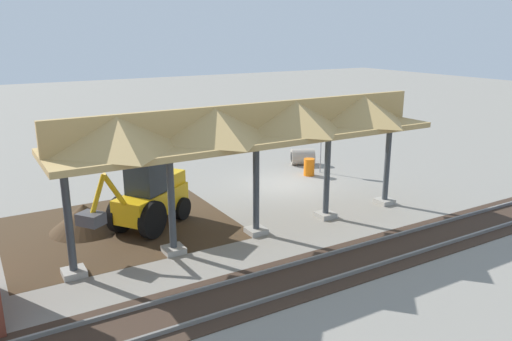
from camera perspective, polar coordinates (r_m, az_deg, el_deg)
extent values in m
plane|color=gray|center=(24.70, 3.37, -1.62)|extent=(120.00, 120.00, 0.00)
cube|color=#42301E|center=(20.07, -15.33, -6.31)|extent=(8.38, 7.00, 0.01)
cube|color=#9E998E|center=(22.69, 14.47, -3.42)|extent=(0.70, 0.70, 0.20)
cylinder|color=#383D42|center=(22.20, 14.76, 0.73)|extent=(0.24, 0.24, 3.60)
cube|color=#9E998E|center=(20.59, 7.93, -5.03)|extent=(0.70, 0.70, 0.20)
cylinder|color=#383D42|center=(20.05, 8.11, -0.48)|extent=(0.24, 0.24, 3.60)
cube|color=#9E998E|center=(18.83, 0.01, -6.89)|extent=(0.70, 0.70, 0.20)
cylinder|color=#383D42|center=(18.25, 0.01, -1.95)|extent=(0.24, 0.24, 3.60)
cube|color=#9E998E|center=(17.52, -9.39, -8.90)|extent=(0.70, 0.70, 0.20)
cylinder|color=#383D42|center=(16.89, -9.64, -3.65)|extent=(0.24, 0.24, 3.60)
cube|color=#9E998E|center=(16.76, -20.08, -10.88)|extent=(0.70, 0.70, 0.20)
cylinder|color=#383D42|center=(16.10, -20.64, -5.44)|extent=(0.24, 0.24, 3.60)
cube|color=tan|center=(17.76, 0.01, 3.90)|extent=(14.35, 3.20, 0.20)
cube|color=tan|center=(17.64, 0.01, 5.97)|extent=(14.35, 0.20, 1.10)
pyramid|color=tan|center=(20.57, 12.00, 7.02)|extent=(2.96, 3.20, 1.10)
pyramid|color=tan|center=(18.53, 4.41, 6.39)|extent=(2.96, 3.20, 1.10)
pyramid|color=tan|center=(16.87, -4.81, 5.47)|extent=(2.96, 3.20, 1.10)
pyramid|color=tan|center=(15.75, -15.65, 4.21)|extent=(2.96, 3.20, 1.10)
cube|color=slate|center=(19.29, 16.07, -7.05)|extent=(60.00, 0.08, 0.15)
cube|color=slate|center=(18.43, 19.31, -8.43)|extent=(60.00, 0.08, 0.15)
cube|color=#38281E|center=(18.87, 17.64, -7.89)|extent=(60.00, 2.58, 0.03)
cylinder|color=gray|center=(26.73, 7.41, 2.22)|extent=(0.06, 0.06, 2.34)
cylinder|color=red|center=(26.52, 7.48, 4.28)|extent=(0.62, 0.49, 0.76)
cube|color=#EAB214|center=(19.64, -11.83, -3.55)|extent=(3.37, 2.89, 0.90)
cube|color=#1E262D|center=(19.15, -12.37, -0.48)|extent=(1.74, 1.70, 1.40)
cube|color=#EAB214|center=(20.22, -10.24, -0.83)|extent=(1.57, 1.55, 0.50)
cylinder|color=black|center=(19.44, -15.16, -4.82)|extent=(1.32, 1.05, 1.40)
cylinder|color=black|center=(18.61, -11.73, -5.53)|extent=(1.32, 1.05, 1.40)
cylinder|color=black|center=(21.00, -11.45, -3.76)|extent=(0.91, 0.76, 0.90)
cylinder|color=black|center=(20.30, -8.46, -4.30)|extent=(0.91, 0.76, 0.90)
cylinder|color=#EAB214|center=(17.78, -15.91, -2.12)|extent=(0.98, 0.76, 1.41)
cylinder|color=#EAB214|center=(17.18, -17.69, -2.86)|extent=(0.82, 0.64, 1.38)
cube|color=#47474C|center=(17.14, -18.35, -5.27)|extent=(0.95, 1.00, 0.40)
cone|color=#42301E|center=(20.25, -18.93, -6.43)|extent=(5.22, 5.22, 2.06)
cylinder|color=#9E9384|center=(28.36, 5.36, 1.57)|extent=(1.56, 1.39, 0.91)
cylinder|color=black|center=(28.26, 4.06, 1.55)|extent=(0.28, 0.54, 0.59)
cylinder|color=orange|center=(26.25, 6.09, 0.39)|extent=(0.56, 0.56, 0.90)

